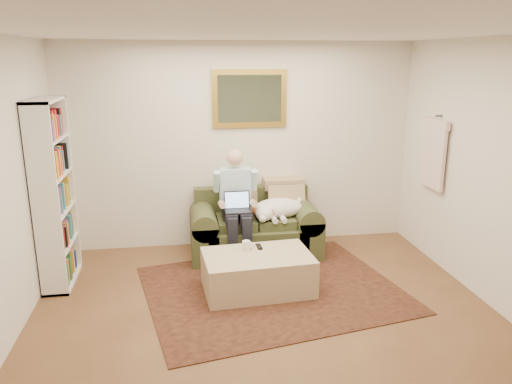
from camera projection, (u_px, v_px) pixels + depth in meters
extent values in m
cube|color=brown|center=(276.00, 343.00, 4.34)|extent=(4.50, 5.00, 0.01)
cube|color=white|center=(279.00, 30.00, 3.65)|extent=(4.50, 5.00, 0.01)
cube|color=silver|center=(239.00, 146.00, 6.38)|extent=(4.50, 0.01, 2.60)
cube|color=black|center=(272.00, 289.00, 5.34)|extent=(2.95, 2.53, 0.01)
cube|color=#423F23|center=(255.00, 239.00, 6.24)|extent=(1.21, 0.77, 0.39)
cube|color=#423F23|center=(251.00, 201.00, 6.46)|extent=(1.46, 0.17, 0.40)
cube|color=#423F23|center=(204.00, 239.00, 6.14)|extent=(0.32, 0.77, 0.80)
cube|color=#423F23|center=(304.00, 233.00, 6.33)|extent=(0.32, 0.77, 0.80)
cube|color=#423F23|center=(236.00, 222.00, 6.10)|extent=(0.46, 0.52, 0.11)
cube|color=#423F23|center=(275.00, 220.00, 6.17)|extent=(0.46, 0.52, 0.11)
cube|color=black|center=(238.00, 211.00, 5.87)|extent=(0.31, 0.21, 0.02)
cube|color=black|center=(237.00, 200.00, 5.95)|extent=(0.31, 0.06, 0.21)
cube|color=#99BFF2|center=(237.00, 200.00, 5.94)|extent=(0.28, 0.04, 0.18)
cube|color=#CEB689|center=(258.00, 273.00, 5.27)|extent=(1.17, 0.79, 0.41)
cylinder|color=white|center=(246.00, 245.00, 5.33)|extent=(0.08, 0.08, 0.10)
cube|color=black|center=(259.00, 247.00, 5.41)|extent=(0.06, 0.15, 0.02)
cube|color=gold|center=(250.00, 99.00, 6.22)|extent=(0.94, 0.04, 0.72)
cube|color=gray|center=(250.00, 99.00, 6.20)|extent=(0.80, 0.01, 0.58)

